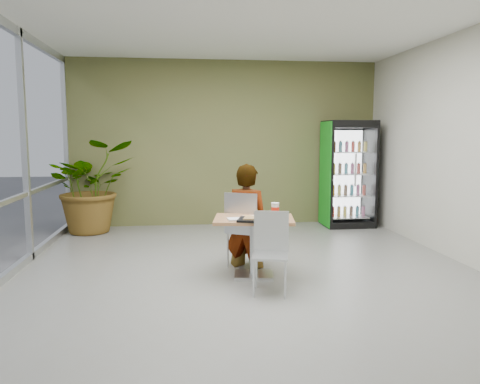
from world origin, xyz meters
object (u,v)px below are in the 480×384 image
dining_table (254,235)px  chair_far (243,223)px  soda_cup (275,210)px  cafeteria_tray (257,220)px  beverage_fridge (348,174)px  potted_plant (91,186)px  seated_woman (247,226)px  chair_near (271,245)px

dining_table → chair_far: 0.46m
soda_cup → cafeteria_tray: size_ratio=0.41×
beverage_fridge → soda_cup: bearing=-124.1°
chair_far → potted_plant: size_ratio=0.60×
dining_table → chair_far: bearing=99.1°
seated_woman → chair_near: bearing=125.3°
seated_woman → cafeteria_tray: size_ratio=3.86×
chair_near → dining_table: bearing=115.9°
chair_near → beverage_fridge: bearing=72.0°
beverage_fridge → chair_near: bearing=-121.7°
chair_near → soda_cup: soda_cup is taller
dining_table → potted_plant: size_ratio=0.63×
dining_table → chair_near: (0.12, -0.53, -0.01)m
soda_cup → cafeteria_tray: bearing=-138.8°
soda_cup → beverage_fridge: bearing=56.1°
cafeteria_tray → potted_plant: size_ratio=0.26×
cafeteria_tray → chair_far: bearing=96.5°
seated_woman → beverage_fridge: (2.33, 2.55, 0.47)m
soda_cup → cafeteria_tray: 0.37m
chair_near → beverage_fridge: beverage_fridge is taller
cafeteria_tray → potted_plant: potted_plant is taller
seated_woman → cafeteria_tray: (0.03, -0.71, 0.22)m
chair_far → chair_near: bearing=128.5°
chair_near → soda_cup: 0.65m
cafeteria_tray → beverage_fridge: (2.30, 3.26, 0.26)m
chair_far → cafeteria_tray: 0.69m
dining_table → chair_near: size_ratio=1.17×
seated_woman → soda_cup: bearing=149.9°
chair_far → beverage_fridge: 3.55m
dining_table → beverage_fridge: beverage_fridge is taller
dining_table → cafeteria_tray: size_ratio=2.42×
chair_near → beverage_fridge: 4.22m
dining_table → potted_plant: 3.97m
seated_woman → potted_plant: size_ratio=1.00×
chair_near → seated_woman: 1.03m
chair_near → cafeteria_tray: bearing=122.9°
chair_far → cafeteria_tray: size_ratio=2.32×
dining_table → potted_plant: (-2.52, 3.06, 0.31)m
dining_table → soda_cup: bearing=6.1°
chair_near → beverage_fridge: size_ratio=0.44×
chair_near → potted_plant: (-2.63, 3.58, 0.31)m
chair_near → beverage_fridge: (2.19, 3.58, 0.49)m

